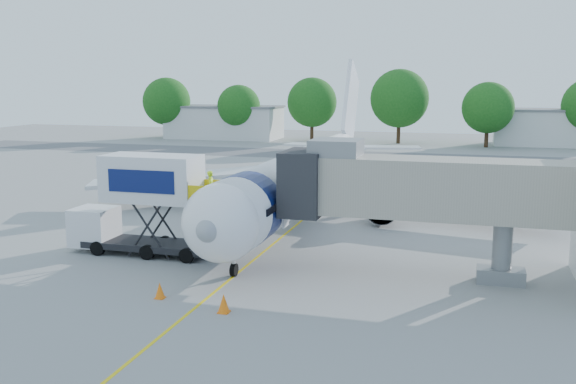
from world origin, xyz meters
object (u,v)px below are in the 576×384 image
(catering_hiloader, at_px, (142,205))
(ground_tug, at_px, (166,332))
(aircraft, at_px, (304,177))
(jet_bridge, at_px, (407,188))

(catering_hiloader, height_order, ground_tug, catering_hiloader)
(aircraft, distance_m, ground_tug, 22.82)
(aircraft, height_order, jet_bridge, aircraft)
(aircraft, distance_m, catering_hiloader, 12.77)
(jet_bridge, distance_m, ground_tug, 14.03)
(aircraft, xyz_separation_m, ground_tug, (0.91, -22.70, -2.16))
(catering_hiloader, bearing_deg, jet_bridge, 0.01)
(jet_bridge, xyz_separation_m, ground_tug, (-7.09, -11.58, -3.56))
(jet_bridge, relative_size, catering_hiloader, 1.63)
(jet_bridge, xyz_separation_m, catering_hiloader, (-14.26, -0.00, -1.58))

